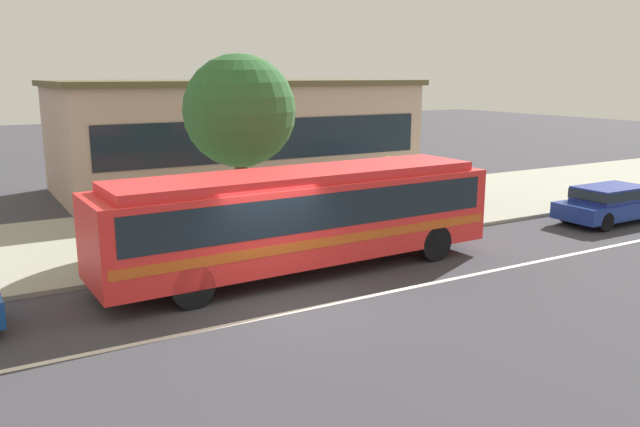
# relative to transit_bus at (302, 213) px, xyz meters

# --- Properties ---
(ground_plane) EXTENTS (120.00, 120.00, 0.00)m
(ground_plane) POSITION_rel_transit_bus_xyz_m (-1.46, -1.69, -1.56)
(ground_plane) COLOR #3A3940
(sidewalk_slab) EXTENTS (60.00, 8.00, 0.12)m
(sidewalk_slab) POSITION_rel_transit_bus_xyz_m (-1.46, 5.35, -1.50)
(sidewalk_slab) COLOR #9A9989
(sidewalk_slab) RESTS_ON ground_plane
(lane_stripe_center) EXTENTS (56.00, 0.16, 0.01)m
(lane_stripe_center) POSITION_rel_transit_bus_xyz_m (-1.46, -2.49, -1.55)
(lane_stripe_center) COLOR silver
(lane_stripe_center) RESTS_ON ground_plane
(transit_bus) EXTENTS (10.76, 2.75, 2.67)m
(transit_bus) POSITION_rel_transit_bus_xyz_m (0.00, 0.00, 0.00)
(transit_bus) COLOR red
(transit_bus) RESTS_ON ground_plane
(sedan_far_ahead) EXTENTS (4.46, 1.76, 1.29)m
(sedan_far_ahead) POSITION_rel_transit_bus_xyz_m (12.08, -0.40, -0.83)
(sedan_far_ahead) COLOR navy
(sedan_far_ahead) RESTS_ON ground_plane
(pedestrian_waiting_near_sign) EXTENTS (0.48, 0.48, 1.68)m
(pedestrian_waiting_near_sign) POSITION_rel_transit_bus_xyz_m (2.50, 2.55, -0.45)
(pedestrian_waiting_near_sign) COLOR #36262F
(pedestrian_waiting_near_sign) RESTS_ON sidewalk_slab
(pedestrian_walking_along_curb) EXTENTS (0.42, 0.42, 1.75)m
(pedestrian_walking_along_curb) POSITION_rel_transit_bus_xyz_m (-4.36, 1.77, -0.42)
(pedestrian_walking_along_curb) COLOR #7D5959
(pedestrian_walking_along_curb) RESTS_ON sidewalk_slab
(bus_stop_sign) EXTENTS (0.08, 0.44, 2.46)m
(bus_stop_sign) POSITION_rel_transit_bus_xyz_m (4.03, 1.73, 0.14)
(bus_stop_sign) COLOR gray
(bus_stop_sign) RESTS_ON sidewalk_slab
(street_tree_near_stop) EXTENTS (3.40, 3.40, 5.57)m
(street_tree_near_stop) POSITION_rel_transit_bus_xyz_m (-0.02, 3.89, 2.41)
(street_tree_near_stop) COLOR brown
(street_tree_near_stop) RESTS_ON sidewalk_slab
(station_building) EXTENTS (15.55, 8.08, 4.82)m
(station_building) POSITION_rel_transit_bus_xyz_m (3.49, 12.79, 0.86)
(station_building) COLOR tan
(station_building) RESTS_ON ground_plane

